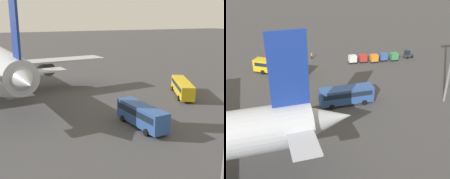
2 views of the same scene
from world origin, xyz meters
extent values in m
plane|color=#424244|center=(0.00, 0.00, 0.00)|extent=(600.00, 600.00, 0.00)
cone|color=#B2B7C1|center=(1.03, 41.45, 7.22)|extent=(7.51, 5.42, 5.00)
cube|color=navy|center=(4.91, 41.69, 14.44)|extent=(4.45, 0.63, 8.89)
cube|color=#B2B7C1|center=(4.46, 41.66, 7.77)|extent=(3.97, 14.60, 0.28)
cube|color=gold|center=(5.12, 8.73, 1.81)|extent=(12.44, 8.60, 2.71)
cube|color=#192333|center=(5.12, 8.73, 2.28)|extent=(11.57, 8.13, 0.87)
cylinder|color=black|center=(9.25, 7.96, 0.50)|extent=(1.02, 0.75, 1.00)
cylinder|color=black|center=(7.90, 5.58, 0.50)|extent=(1.02, 0.75, 1.00)
cylinder|color=black|center=(2.34, 11.88, 0.50)|extent=(1.02, 0.75, 1.00)
cylinder|color=black|center=(0.99, 9.51, 0.50)|extent=(1.02, 0.75, 1.00)
cube|color=#2D5199|center=(-6.12, 26.00, 1.91)|extent=(10.23, 3.05, 2.92)
cube|color=#192333|center=(-6.12, 26.00, 2.42)|extent=(9.42, 3.06, 0.93)
cylinder|color=black|center=(-3.04, 27.51, 0.50)|extent=(1.01, 0.34, 1.00)
cylinder|color=black|center=(-2.93, 24.74, 0.50)|extent=(1.01, 0.34, 1.00)
cylinder|color=black|center=(-9.32, 27.26, 0.50)|extent=(1.01, 0.34, 1.00)
cylinder|color=black|center=(-9.21, 24.49, 0.50)|extent=(1.01, 0.34, 1.00)
cube|color=#333338|center=(-28.85, 5.58, 0.65)|extent=(2.63, 1.80, 0.70)
cube|color=#192333|center=(-28.44, 5.67, 1.55)|extent=(1.31, 1.38, 1.10)
cylinder|color=black|center=(-28.19, 6.44, 0.30)|extent=(0.63, 0.35, 0.60)
cylinder|color=black|center=(-27.88, 5.08, 0.30)|extent=(0.63, 0.35, 0.60)
cylinder|color=black|center=(-29.83, 6.07, 0.30)|extent=(0.63, 0.35, 0.60)
cylinder|color=black|center=(-29.52, 4.71, 0.30)|extent=(0.63, 0.35, 0.60)
cylinder|color=#1E1E2D|center=(-3.47, 0.49, 0.42)|extent=(0.32, 0.32, 0.85)
cylinder|color=orange|center=(-3.47, 0.49, 1.18)|extent=(0.38, 0.38, 0.65)
sphere|color=tan|center=(-3.47, 0.49, 1.62)|extent=(0.24, 0.24, 0.24)
cube|color=#38383D|center=(-24.23, 6.74, 0.41)|extent=(2.00, 1.68, 0.10)
cube|color=#38844C|center=(-24.23, 6.74, 1.26)|extent=(1.90, 1.60, 1.60)
cylinder|color=black|center=(-23.47, 7.38, 0.18)|extent=(0.36, 0.12, 0.36)
cylinder|color=black|center=(-23.46, 6.10, 0.18)|extent=(0.36, 0.12, 0.36)
cylinder|color=black|center=(-24.99, 7.38, 0.18)|extent=(0.36, 0.12, 0.36)
cylinder|color=black|center=(-24.98, 6.10, 0.18)|extent=(0.36, 0.12, 0.36)
cube|color=#38383D|center=(-21.46, 6.30, 0.41)|extent=(2.00, 1.68, 0.10)
cube|color=#33569E|center=(-21.46, 6.30, 1.26)|extent=(1.90, 1.60, 1.60)
cylinder|color=black|center=(-20.70, 6.94, 0.18)|extent=(0.36, 0.12, 0.36)
cylinder|color=black|center=(-20.70, 5.66, 0.18)|extent=(0.36, 0.12, 0.36)
cylinder|color=black|center=(-22.22, 6.94, 0.18)|extent=(0.36, 0.12, 0.36)
cylinder|color=black|center=(-22.22, 5.66, 0.18)|extent=(0.36, 0.12, 0.36)
cube|color=#38383D|center=(-18.69, 6.75, 0.41)|extent=(2.00, 1.68, 0.10)
cube|color=orange|center=(-18.69, 6.75, 1.26)|extent=(1.90, 1.60, 1.60)
cylinder|color=black|center=(-17.93, 7.39, 0.18)|extent=(0.36, 0.12, 0.36)
cylinder|color=black|center=(-17.93, 6.11, 0.18)|extent=(0.36, 0.12, 0.36)
cylinder|color=black|center=(-19.45, 7.39, 0.18)|extent=(0.36, 0.12, 0.36)
cylinder|color=black|center=(-19.45, 6.11, 0.18)|extent=(0.36, 0.12, 0.36)
cube|color=#38383D|center=(-15.93, 6.04, 0.41)|extent=(2.00, 1.68, 0.10)
cube|color=#B72D28|center=(-15.93, 6.04, 1.26)|extent=(1.90, 1.60, 1.60)
cylinder|color=black|center=(-15.17, 6.68, 0.18)|extent=(0.36, 0.12, 0.36)
cylinder|color=black|center=(-15.17, 5.40, 0.18)|extent=(0.36, 0.12, 0.36)
cylinder|color=black|center=(-16.69, 6.68, 0.18)|extent=(0.36, 0.12, 0.36)
cylinder|color=black|center=(-16.69, 5.40, 0.18)|extent=(0.36, 0.12, 0.36)
cube|color=#38383D|center=(-13.16, 6.02, 0.41)|extent=(2.00, 1.68, 0.10)
cube|color=silver|center=(-13.16, 6.02, 1.26)|extent=(1.90, 1.60, 1.60)
cylinder|color=black|center=(-12.40, 6.66, 0.18)|extent=(0.36, 0.12, 0.36)
cylinder|color=black|center=(-12.40, 5.38, 0.18)|extent=(0.36, 0.12, 0.36)
cylinder|color=black|center=(-13.92, 6.66, 0.18)|extent=(0.36, 0.12, 0.36)
cylinder|color=black|center=(-13.92, 5.38, 0.18)|extent=(0.36, 0.12, 0.36)
camera|label=1|loc=(-39.78, 47.72, 15.99)|focal=45.00mm
camera|label=2|loc=(6.26, 70.63, 26.37)|focal=45.00mm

